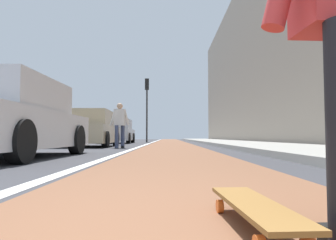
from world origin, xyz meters
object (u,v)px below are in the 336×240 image
at_px(skateboard, 254,208).
at_px(parked_car_mid, 89,130).
at_px(parked_car_far, 117,132).
at_px(pedestrian_distant, 120,122).
at_px(parked_car_near, 10,120).
at_px(traffic_light, 147,99).

relative_size(skateboard, parked_car_mid, 0.21).
height_order(parked_car_far, pedestrian_distant, pedestrian_distant).
bearing_deg(parked_car_mid, parked_car_near, -178.13).
height_order(traffic_light, pedestrian_distant, traffic_light).
bearing_deg(parked_car_mid, skateboard, -162.55).
bearing_deg(skateboard, pedestrian_distant, 12.08).
bearing_deg(skateboard, traffic_light, 5.19).
distance_m(parked_car_near, traffic_light, 16.96).
relative_size(parked_car_mid, traffic_light, 0.88).
bearing_deg(parked_car_near, pedestrian_distant, -13.01).
bearing_deg(pedestrian_distant, parked_car_near, 166.99).
bearing_deg(parked_car_far, pedestrian_distant, -170.17).
height_order(parked_car_mid, traffic_light, traffic_light).
relative_size(skateboard, pedestrian_distant, 0.53).
bearing_deg(pedestrian_distant, parked_car_mid, 44.46).
bearing_deg(traffic_light, skateboard, -174.81).
distance_m(skateboard, parked_car_near, 5.72).
height_order(parked_car_near, parked_car_far, parked_car_near).
distance_m(parked_car_near, parked_car_mid, 6.89).
bearing_deg(parked_car_far, skateboard, -168.95).
relative_size(parked_car_mid, pedestrian_distant, 2.52).
xyz_separation_m(parked_car_near, parked_car_mid, (6.88, 0.23, -0.03)).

